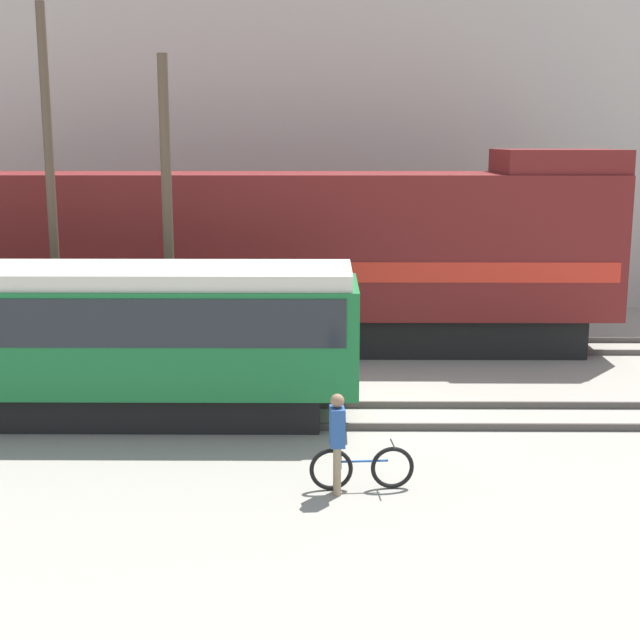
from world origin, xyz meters
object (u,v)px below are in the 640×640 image
(freight_locomotive, at_px, (223,258))
(bicycle, at_px, (362,468))
(person, at_px, (337,434))
(utility_pole_center, at_px, (51,197))
(streetcar, at_px, (46,333))
(utility_pole_right, at_px, (168,221))

(freight_locomotive, relative_size, bicycle, 12.29)
(person, bearing_deg, utility_pole_center, 132.71)
(streetcar, bearing_deg, person, -33.99)
(utility_pole_center, distance_m, utility_pole_right, 2.65)
(person, height_order, utility_pole_right, utility_pole_right)
(person, distance_m, utility_pole_right, 8.26)
(streetcar, bearing_deg, utility_pole_center, 102.47)
(streetcar, height_order, utility_pole_center, utility_pole_center)
(streetcar, bearing_deg, freight_locomotive, 65.45)
(person, xyz_separation_m, utility_pole_right, (-3.74, 6.86, 2.66))
(freight_locomotive, xyz_separation_m, person, (2.88, -9.90, -1.44))
(utility_pole_center, height_order, utility_pole_right, utility_pole_center)
(freight_locomotive, height_order, streetcar, freight_locomotive)
(freight_locomotive, height_order, utility_pole_center, utility_pole_center)
(utility_pole_right, bearing_deg, bicycle, -58.21)
(freight_locomotive, relative_size, person, 12.62)
(streetcar, height_order, bicycle, streetcar)
(bicycle, bearing_deg, utility_pole_right, 121.79)
(freight_locomotive, bearing_deg, bicycle, -71.39)
(bicycle, height_order, person, person)
(utility_pole_right, bearing_deg, utility_pole_center, 180.00)
(freight_locomotive, height_order, utility_pole_right, utility_pole_right)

